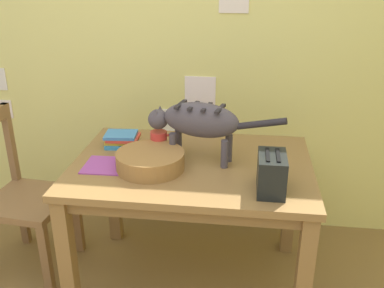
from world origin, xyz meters
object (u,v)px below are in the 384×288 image
at_px(cat, 198,121).
at_px(saucer_bowl, 159,151).
at_px(magazine, 110,166).
at_px(book_stack, 122,139).
at_px(wooden_chair_near, 21,197).
at_px(dining_table, 192,179).
at_px(wicker_basket, 150,160).
at_px(toaster, 271,173).
at_px(coffee_mug, 159,140).

distance_m(cat, saucer_bowl, 0.28).
bearing_deg(magazine, cat, 16.24).
bearing_deg(book_stack, cat, -16.91).
bearing_deg(wooden_chair_near, dining_table, 93.00).
distance_m(saucer_bowl, wicker_basket, 0.18).
relative_size(saucer_bowl, toaster, 1.06).
relative_size(saucer_bowl, wooden_chair_near, 0.23).
distance_m(book_stack, toaster, 0.89).
relative_size(coffee_mug, wicker_basket, 0.39).
height_order(saucer_bowl, wooden_chair_near, wooden_chair_near).
height_order(cat, book_stack, cat).
xyz_separation_m(saucer_bowl, wooden_chair_near, (-0.79, -0.04, -0.30)).
xyz_separation_m(dining_table, wicker_basket, (-0.19, -0.10, 0.14)).
bearing_deg(dining_table, book_stack, 157.60).
distance_m(magazine, wooden_chair_near, 0.67).
relative_size(magazine, wicker_basket, 0.77).
bearing_deg(wicker_basket, toaster, -14.82).
distance_m(cat, wicker_basket, 0.30).
xyz_separation_m(wicker_basket, toaster, (0.57, -0.15, 0.04)).
bearing_deg(toaster, saucer_bowl, 149.63).
relative_size(dining_table, magazine, 4.66).
bearing_deg(saucer_bowl, dining_table, -24.24).
bearing_deg(dining_table, wooden_chair_near, 177.67).
bearing_deg(dining_table, cat, 58.70).
distance_m(dining_table, magazine, 0.42).
bearing_deg(magazine, toaster, -12.42).
height_order(coffee_mug, toaster, toaster).
bearing_deg(magazine, coffee_mug, 38.40).
bearing_deg(wooden_chair_near, saucer_bowl, 98.44).
bearing_deg(book_stack, wicker_basket, -50.86).
height_order(dining_table, wooden_chair_near, wooden_chair_near).
relative_size(coffee_mug, magazine, 0.51).
relative_size(book_stack, wooden_chair_near, 0.20).
xyz_separation_m(book_stack, wooden_chair_near, (-0.57, -0.13, -0.33)).
bearing_deg(cat, coffee_mug, 89.78).
bearing_deg(book_stack, dining_table, -22.40).
xyz_separation_m(cat, wicker_basket, (-0.21, -0.13, -0.16)).
bearing_deg(wooden_chair_near, cat, 95.17).
bearing_deg(saucer_bowl, toaster, -30.37).
height_order(magazine, book_stack, book_stack).
bearing_deg(toaster, wooden_chair_near, 168.07).
relative_size(cat, coffee_mug, 5.25).
bearing_deg(wooden_chair_near, book_stack, 107.87).
distance_m(magazine, book_stack, 0.26).
distance_m(dining_table, book_stack, 0.46).
relative_size(cat, book_stack, 3.64).
relative_size(dining_table, cat, 1.74).
xyz_separation_m(cat, saucer_bowl, (-0.21, 0.05, -0.19)).
xyz_separation_m(saucer_bowl, wicker_basket, (-0.01, -0.18, 0.03)).
xyz_separation_m(coffee_mug, toaster, (0.56, -0.33, 0.01)).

